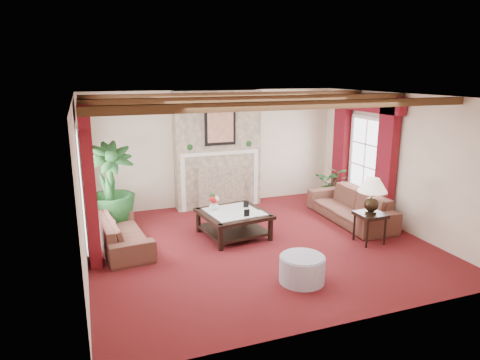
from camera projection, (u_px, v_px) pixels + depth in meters
name	position (u px, v px, depth m)	size (l,w,h in m)	color
floor	(259.00, 244.00, 7.90)	(6.00, 6.00, 0.00)	#4B0E0D
ceiling	(261.00, 96.00, 7.24)	(6.00, 6.00, 0.00)	white
back_wall	(215.00, 148.00, 10.08)	(6.00, 0.02, 2.70)	beige
left_wall	(80.00, 189.00, 6.57)	(0.02, 5.50, 2.70)	beige
right_wall	(398.00, 162.00, 8.57)	(0.02, 5.50, 2.70)	beige
ceiling_beams	(261.00, 99.00, 7.26)	(6.00, 3.00, 0.12)	#3A2412
fireplace	(217.00, 90.00, 9.56)	(2.00, 0.52, 2.70)	tan
french_door_left	(78.00, 130.00, 7.30)	(0.10, 1.10, 2.16)	white
french_door_right	(369.00, 118.00, 9.28)	(0.10, 1.10, 2.16)	white
curtains_left	(82.00, 105.00, 7.23)	(0.20, 2.40, 2.55)	#560B19
curtains_right	(366.00, 98.00, 9.14)	(0.20, 2.40, 2.55)	#560B19
sofa_left	(122.00, 227.00, 7.70)	(0.76, 1.98, 0.76)	black
sofa_right	(351.00, 201.00, 9.07)	(0.68, 2.24, 0.87)	black
potted_palm	(111.00, 206.00, 8.56)	(1.18, 1.86, 0.98)	black
small_plant	(334.00, 189.00, 10.24)	(1.28, 1.27, 0.74)	black
coffee_table	(234.00, 224.00, 8.25)	(1.19, 1.19, 0.49)	black
side_table	(369.00, 228.00, 7.92)	(0.49, 0.49, 0.58)	black
ottoman	(302.00, 269.00, 6.45)	(0.69, 0.69, 0.40)	#A7A1B6
table_lamp	(372.00, 195.00, 7.77)	(0.53, 0.53, 0.68)	black
flower_vase	(214.00, 205.00, 8.29)	(0.22, 0.22, 0.18)	silver
book	(254.00, 207.00, 7.97)	(0.23, 0.05, 0.31)	black
photo_frame_a	(247.00, 213.00, 7.90)	(0.11, 0.02, 0.14)	black
photo_frame_b	(246.00, 204.00, 8.43)	(0.11, 0.02, 0.14)	black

